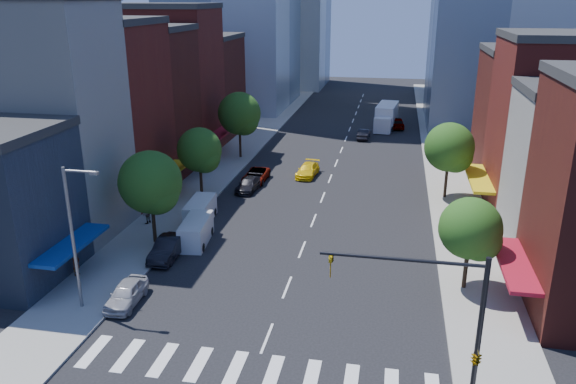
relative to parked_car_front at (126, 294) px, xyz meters
name	(u,v)px	position (x,y,z in m)	size (l,w,h in m)	color
ground	(267,338)	(9.50, -2.05, -0.70)	(220.00, 220.00, 0.00)	black
sidewalk_left	(241,149)	(-3.00, 37.95, -0.63)	(5.00, 120.00, 0.15)	gray
sidewalk_right	(445,159)	(22.00, 37.95, -0.63)	(5.00, 120.00, 0.15)	gray
crosswalk	(254,371)	(9.50, -5.05, -0.70)	(19.00, 3.00, 0.01)	silver
bldg_left_1	(37,123)	(-11.50, 9.95, 8.30)	(12.00, 8.00, 18.00)	#BAB6AB
bldg_left_2	(94,114)	(-11.50, 18.45, 7.30)	(12.00, 9.00, 16.00)	maroon
bldg_left_3	(135,103)	(-11.50, 26.95, 6.80)	(12.00, 8.00, 15.00)	#4C1713
bldg_left_4	(166,83)	(-11.50, 35.45, 7.80)	(12.00, 9.00, 17.00)	maroon
bldg_left_5	(194,87)	(-11.50, 44.95, 5.80)	(12.00, 10.00, 13.00)	#4C1713
bldg_right_2	(569,130)	(30.50, 21.95, 6.80)	(12.00, 10.00, 15.00)	maroon
bldg_right_3	(540,118)	(30.50, 31.95, 5.80)	(12.00, 10.00, 13.00)	#4C1713
traffic_signal	(465,340)	(19.44, -6.55, 3.45)	(7.24, 2.24, 8.00)	black
streetlight	(75,230)	(-2.31, -1.05, 4.57)	(2.25, 0.25, 9.00)	slate
tree_left_near	(152,185)	(-1.85, 8.87, 4.16)	(4.80, 4.80, 7.30)	black
tree_left_mid	(201,152)	(-1.85, 19.87, 3.82)	(4.20, 4.20, 6.65)	black
tree_left_far	(240,115)	(-1.85, 33.87, 4.50)	(5.00, 5.00, 7.75)	black
tree_right_near	(473,231)	(21.15, 5.87, 3.49)	(4.00, 4.00, 6.20)	black
tree_right_far	(451,149)	(21.15, 23.87, 4.16)	(4.60, 4.60, 7.20)	black
parked_car_front	(126,294)	(0.00, 0.00, 0.00)	(1.66, 4.13, 1.41)	#A2A2A7
parked_car_second	(168,248)	(0.00, 6.72, 0.06)	(1.61, 4.62, 1.52)	black
parked_car_third	(256,175)	(2.00, 25.50, -0.04)	(2.21, 4.78, 1.33)	#999999
parked_car_rear	(249,184)	(2.00, 22.59, -0.07)	(1.78, 4.37, 1.27)	black
cargo_van_near	(196,232)	(1.15, 9.54, 0.26)	(2.29, 4.73, 1.95)	silver
cargo_van_far	(200,212)	(0.01, 13.78, 0.25)	(2.12, 4.64, 1.93)	silver
taxi	(308,170)	(7.01, 28.41, -0.03)	(1.87, 4.61, 1.34)	yellow
traffic_car_oncoming	(364,134)	(11.86, 46.42, -0.01)	(1.46, 4.18, 1.38)	black
traffic_car_far	(397,123)	(16.22, 53.91, 0.10)	(1.91, 4.74, 1.61)	#999999
box_truck	(386,117)	(14.64, 53.57, 0.93)	(3.39, 8.80, 3.46)	silver
pedestrian_near	(76,264)	(-5.00, 2.68, 0.28)	(0.61, 0.40, 1.68)	#999999
pedestrian_far	(146,214)	(-4.23, 12.31, 0.27)	(0.80, 0.63, 1.65)	#999999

